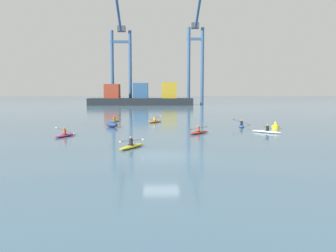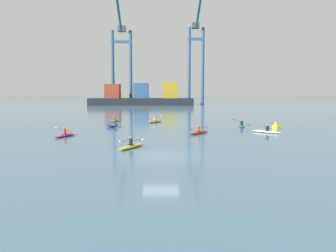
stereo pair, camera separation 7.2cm
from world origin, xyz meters
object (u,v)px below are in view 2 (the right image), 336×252
at_px(gantry_crane_west, 121,55).
at_px(gantry_crane_west_mid, 196,54).
at_px(channel_buoy, 276,126).
at_px(kayak_red, 199,132).
at_px(kayak_blue, 242,126).
at_px(kayak_magenta, 65,135).
at_px(capsized_dinghy, 112,124).
at_px(kayak_white, 267,131).
at_px(kayak_yellow, 131,146).
at_px(kayak_lime, 115,121).
at_px(kayak_orange, 155,121).
at_px(container_barge, 142,97).

relative_size(gantry_crane_west, gantry_crane_west_mid, 1.00).
distance_m(channel_buoy, kayak_red, 10.83).
distance_m(kayak_blue, kayak_magenta, 22.02).
relative_size(gantry_crane_west, capsized_dinghy, 12.96).
xyz_separation_m(channel_buoy, kayak_magenta, (-23.46, -6.56, -0.19)).
bearing_deg(gantry_crane_west, channel_buoy, -72.14).
height_order(kayak_white, kayak_blue, kayak_blue).
xyz_separation_m(channel_buoy, kayak_yellow, (-16.26, -13.93, -0.19)).
distance_m(kayak_white, kayak_lime, 23.77).
height_order(channel_buoy, kayak_yellow, channel_buoy).
height_order(kayak_orange, kayak_blue, kayak_orange).
bearing_deg(kayak_magenta, kayak_orange, 61.43).
bearing_deg(channel_buoy, kayak_blue, 142.26).
bearing_deg(gantry_crane_west, capsized_dinghy, -84.71).
height_order(gantry_crane_west_mid, kayak_yellow, gantry_crane_west_mid).
distance_m(gantry_crane_west, kayak_white, 95.48).
relative_size(kayak_orange, kayak_magenta, 0.93).
xyz_separation_m(container_barge, gantry_crane_west_mid, (19.94, 8.16, 15.97)).
relative_size(gantry_crane_west_mid, kayak_lime, 10.46).
height_order(gantry_crane_west_mid, kayak_lime, gantry_crane_west_mid).
relative_size(gantry_crane_west, kayak_magenta, 10.60).
height_order(container_barge, kayak_lime, container_barge).
bearing_deg(kayak_white, kayak_orange, 132.57).
distance_m(kayak_yellow, kayak_blue, 20.97).
bearing_deg(kayak_lime, kayak_red, -54.83).
bearing_deg(capsized_dinghy, kayak_white, -20.82).
distance_m(gantry_crane_west, kayak_red, 94.37).
xyz_separation_m(kayak_white, kayak_red, (-7.54, -0.65, -0.00)).
bearing_deg(kayak_orange, kayak_red, -71.11).
height_order(gantry_crane_west, channel_buoy, gantry_crane_west).
height_order(channel_buoy, kayak_orange, kayak_orange).
xyz_separation_m(gantry_crane_west, kayak_red, (18.00, -90.91, -17.83)).
xyz_separation_m(kayak_yellow, kayak_magenta, (-7.20, 7.37, 0.00)).
height_order(gantry_crane_west_mid, kayak_red, gantry_crane_west_mid).
xyz_separation_m(gantry_crane_west_mid, kayak_orange, (-14.34, -78.98, -18.50)).
bearing_deg(kayak_white, gantry_crane_west, 105.80).
relative_size(gantry_crane_west, kayak_yellow, 10.90).
xyz_separation_m(channel_buoy, kayak_orange, (-14.67, 9.59, -0.19)).
bearing_deg(kayak_blue, container_barge, 102.19).
bearing_deg(kayak_white, kayak_yellow, -144.28).
bearing_deg(kayak_magenta, kayak_blue, 24.85).
bearing_deg(capsized_dinghy, gantry_crane_west_mid, 77.01).
bearing_deg(gantry_crane_west, kayak_blue, -73.77).
distance_m(gantry_crane_west, kayak_yellow, 102.53).
xyz_separation_m(gantry_crane_west_mid, kayak_white, (-1.96, -92.45, -18.50)).
relative_size(kayak_orange, kayak_lime, 0.92).
bearing_deg(kayak_red, gantry_crane_west_mid, 84.17).
relative_size(kayak_magenta, kayak_red, 1.15).
bearing_deg(channel_buoy, kayak_magenta, -164.38).
xyz_separation_m(kayak_lime, kayak_red, (10.97, -15.56, 0.00)).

